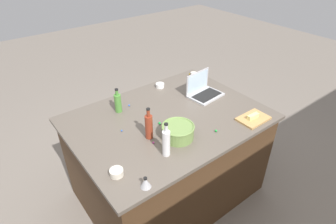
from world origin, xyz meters
The scene contains 19 objects.
ground_plane centered at (0.00, 0.00, 0.00)m, with size 12.00×12.00×0.00m, color slate.
island_counter centered at (0.00, 0.00, 0.45)m, with size 1.63×1.20×0.90m.
laptop centered at (-0.50, -0.10, 0.95)m, with size 0.33×0.26×0.22m.
mixing_bowl_large centered at (0.11, 0.27, 0.96)m, with size 0.25×0.25×0.11m.
bottle_olive centered at (0.29, -0.33, 0.99)m, with size 0.06×0.06×0.22m.
bottle_soy centered at (0.28, 0.13, 1.01)m, with size 0.06×0.06×0.26m.
bottle_vinegar centered at (0.30, 0.37, 1.01)m, with size 0.06×0.06×0.27m.
cutting_board centered at (-0.54, 0.47, 0.91)m, with size 0.26×0.18×0.02m, color tan.
butter_stick_left centered at (-0.53, 0.47, 0.94)m, with size 0.11×0.04×0.04m, color #F4E58C.
ramekin_small centered at (-0.26, -0.47, 0.92)m, with size 0.08×0.08×0.04m, color white.
ramekin_medium centered at (-0.71, -0.47, 0.92)m, with size 0.07×0.07×0.04m, color beige.
ramekin_wide centered at (0.68, 0.33, 0.92)m, with size 0.09×0.09×0.05m, color beige.
kitchen_timer centered at (0.58, 0.53, 0.94)m, with size 0.07×0.07×0.08m.
candy_0 centered at (0.12, 0.04, 0.91)m, with size 0.02×0.02×0.02m, color green.
candy_1 centered at (0.41, -0.06, 0.91)m, with size 0.01×0.01×0.01m, color blue.
candy_2 centered at (-0.17, 0.40, 0.91)m, with size 0.02×0.02×0.02m, color green.
candy_3 centered at (0.17, -0.35, 0.91)m, with size 0.02×0.02×0.02m, color blue.
candy_4 centered at (0.30, 0.21, 0.91)m, with size 0.01×0.01×0.01m, color #CC3399.
candy_5 centered at (-0.69, -0.51, 0.91)m, with size 0.02×0.02×0.02m, color yellow.
Camera 1 is at (1.20, 1.57, 2.24)m, focal length 30.02 mm.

